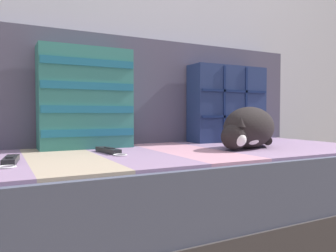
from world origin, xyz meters
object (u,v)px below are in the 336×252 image
Objects in this scene: throw_pillow_quilted at (227,104)px; sleeping_cat at (248,129)px; game_remote_near at (11,160)px; throw_pillow_striped at (86,98)px; game_remote_far at (109,151)px; couch at (180,195)px.

throw_pillow_quilted is 0.38m from sleeping_cat.
sleeping_cat is 0.91m from game_remote_near.
throw_pillow_striped reaches higher than game_remote_far.
throw_pillow_striped is 0.49m from game_remote_near.
throw_pillow_striped is at bearing 147.75° from couch.
game_remote_far reaches higher than couch.
throw_pillow_quilted is at bearing 66.17° from sleeping_cat.
throw_pillow_quilted is at bearing 16.64° from game_remote_far.
throw_pillow_striped is 1.20× the size of sleeping_cat.
throw_pillow_striped reaches higher than throw_pillow_quilted.
sleeping_cat is (-0.15, -0.33, -0.11)m from throw_pillow_quilted.
couch is 4.20× the size of throw_pillow_striped.
sleeping_cat reaches higher than game_remote_far.
throw_pillow_striped is 0.30m from game_remote_far.
throw_pillow_striped is 2.04× the size of game_remote_far.
throw_pillow_striped is at bearing 98.98° from game_remote_far.
game_remote_far is at bearing 18.19° from game_remote_near.
throw_pillow_striped is 0.70m from sleeping_cat.
throw_pillow_quilted reaches higher than couch.
couch is 0.68m from game_remote_near.
couch is 5.05× the size of sleeping_cat.
game_remote_near is (-1.05, -0.32, -0.19)m from throw_pillow_quilted.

